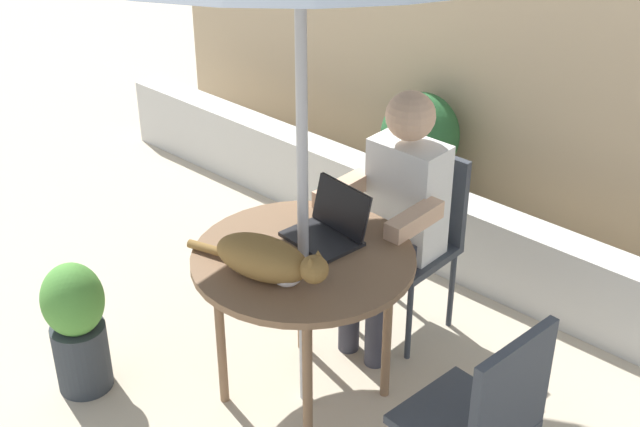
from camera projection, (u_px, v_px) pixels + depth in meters
ground_plane at (305, 397)px, 3.89m from camera, size 14.00×14.00×0.00m
fence_back at (560, 65)px, 4.70m from camera, size 5.95×0.08×1.98m
planter_wall_low at (471, 241)px, 4.61m from camera, size 5.36×0.20×0.44m
patio_table at (304, 270)px, 3.56m from camera, size 0.91×0.91×0.74m
chair_occupied at (416, 227)px, 4.13m from camera, size 0.40×0.40×0.90m
chair_empty at (484, 415)px, 3.03m from camera, size 0.44×0.44×0.90m
person_seated at (397, 208)px, 3.94m from camera, size 0.48×0.48×1.24m
laptop at (332, 223)px, 3.62m from camera, size 0.33×0.29×0.21m
cat at (268, 260)px, 3.34m from camera, size 0.65×0.27×0.17m
potted_plant_near_fence at (77, 325)px, 3.80m from camera, size 0.27×0.27×0.63m
potted_plant_by_chair at (419, 145)px, 5.21m from camera, size 0.47×0.47×0.72m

